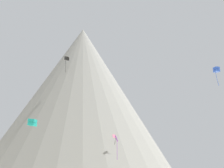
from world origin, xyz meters
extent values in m
cone|color=gray|center=(-14.16, 71.18, 26.87)|extent=(82.77, 82.77, 53.73)
cone|color=gray|center=(-22.41, 73.83, 17.17)|extent=(49.83, 49.83, 34.35)
cone|color=gray|center=(-26.14, 78.97, 14.83)|extent=(31.46, 31.46, 29.67)
cube|color=purple|center=(-1.18, 40.83, 11.36)|extent=(0.66, 0.77, 1.38)
cylinder|color=purple|center=(-1.04, 40.83, 8.81)|extent=(0.09, 0.19, 3.74)
cube|color=teal|center=(-14.81, 25.60, 11.83)|extent=(1.42, 1.38, 0.66)
cube|color=teal|center=(-14.81, 25.60, 12.43)|extent=(1.42, 1.38, 0.66)
cube|color=black|center=(-16.62, 58.28, 37.12)|extent=(1.53, 1.53, 0.74)
cube|color=black|center=(-16.62, 58.28, 37.69)|extent=(1.53, 1.53, 0.74)
cylinder|color=black|center=(-16.85, 58.28, 34.94)|extent=(0.23, 0.22, 3.89)
cube|color=blue|center=(22.24, 43.54, 27.24)|extent=(1.53, 1.52, 0.54)
cube|color=blue|center=(22.24, 43.54, 27.87)|extent=(1.53, 1.52, 0.54)
cylinder|color=blue|center=(22.15, 43.54, 25.23)|extent=(0.48, 0.31, 3.48)
cube|color=#E5668C|center=(-2.05, 47.71, 12.85)|extent=(0.84, 0.82, 0.79)
cylinder|color=black|center=(-1.79, 47.71, 11.66)|extent=(0.27, 0.21, 1.61)
cone|color=orange|center=(-6.80, 45.68, 6.62)|extent=(2.20, 0.79, 2.17)
camera|label=1|loc=(1.83, -25.33, 2.52)|focal=49.34mm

